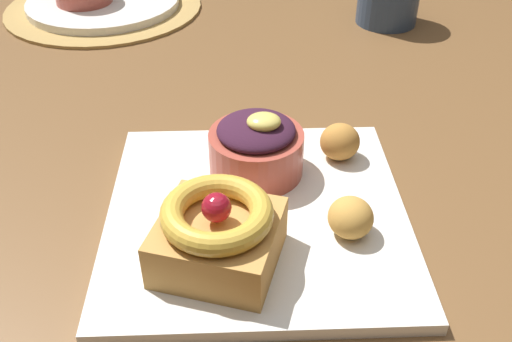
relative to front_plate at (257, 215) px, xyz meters
The scene contains 8 objects.
dining_table 0.20m from the front_plate, 92.72° to the left, with size 1.59×1.10×0.73m.
woven_placemat 0.57m from the front_plate, 113.43° to the left, with size 0.31×0.31×0.01m, color #AD894C.
front_plate is the anchor object (origin of this frame).
cake_slice 0.08m from the front_plate, 117.97° to the right, with size 0.11×0.11×0.07m.
berry_ramekin 0.07m from the front_plate, 88.22° to the left, with size 0.09×0.09×0.07m.
fritter_front 0.09m from the front_plate, 23.13° to the right, with size 0.04×0.04×0.03m, color gold.
fritter_middle 0.12m from the front_plate, 42.47° to the left, with size 0.04×0.04×0.04m, color #BC7F38.
back_plate 0.57m from the front_plate, 113.43° to the left, with size 0.24×0.24×0.01m, color white.
Camera 1 is at (-0.01, -0.57, 1.08)m, focal length 40.53 mm.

